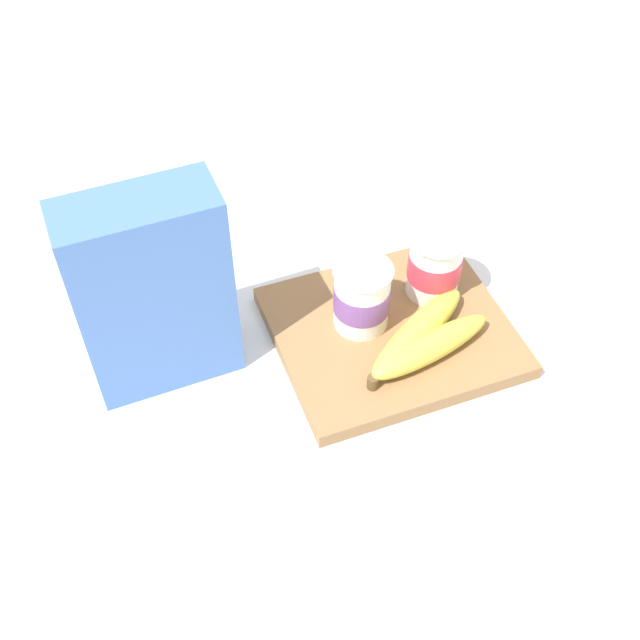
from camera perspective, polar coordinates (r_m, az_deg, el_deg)
The scene contains 6 objects.
ground_plane at distance 1.02m, azimuth 5.12°, elevation -1.25°, with size 2.40×2.40×0.00m, color white.
cutting_board at distance 1.02m, azimuth 5.16°, elevation -0.86°, with size 0.29×0.25×0.02m, color olive.
cereal_box at distance 0.91m, azimuth -11.95°, elevation 1.90°, with size 0.17×0.08×0.26m, color #4770B7.
yogurt_cup_front at distance 0.98m, azimuth 3.04°, elevation 1.70°, with size 0.07×0.07×0.09m.
yogurt_cup_back at distance 1.02m, azimuth 8.28°, elevation 4.00°, with size 0.08×0.08×0.09m.
banana_bunch at distance 0.97m, azimuth 7.48°, elevation -1.39°, with size 0.18×0.12×0.04m.
Camera 1 is at (-0.32, -0.59, 0.77)m, focal length 44.36 mm.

